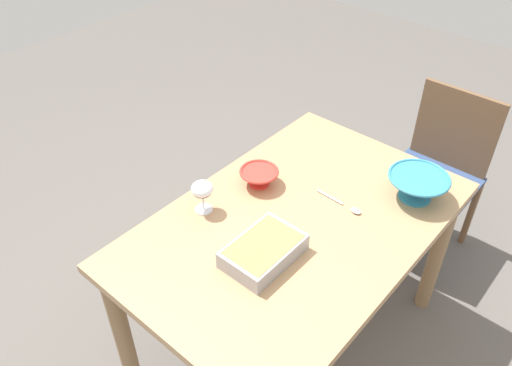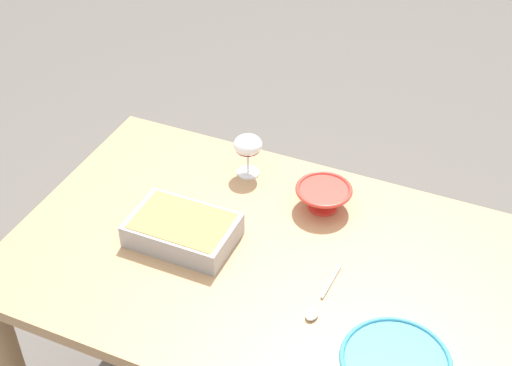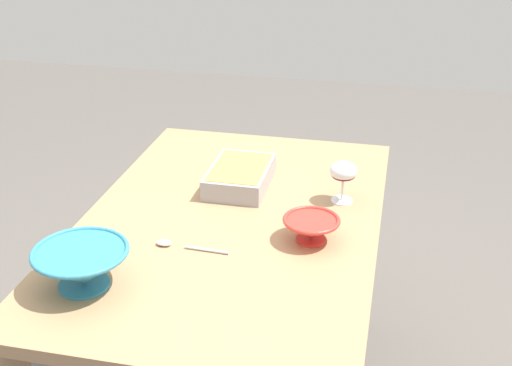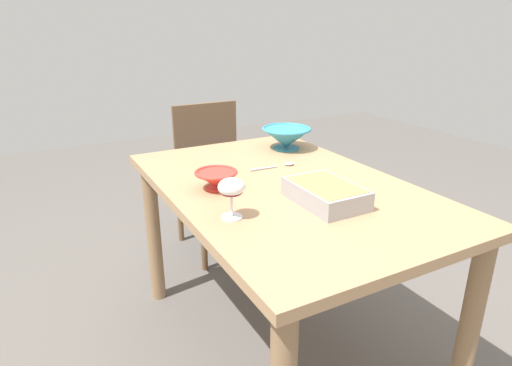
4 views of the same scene
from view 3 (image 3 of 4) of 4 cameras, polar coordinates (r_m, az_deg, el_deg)
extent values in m
cube|color=tan|center=(2.06, -2.11, -3.46)|extent=(1.37, 0.89, 0.04)
cylinder|color=#93704E|center=(2.87, -6.25, -3.53)|extent=(0.07, 0.07, 0.74)
cylinder|color=#93704E|center=(2.74, 9.05, -5.19)|extent=(0.07, 0.07, 0.74)
cylinder|color=white|center=(2.17, 7.23, -1.49)|extent=(0.07, 0.07, 0.01)
cylinder|color=white|center=(2.15, 7.29, -0.55)|extent=(0.01, 0.01, 0.07)
ellipsoid|color=white|center=(2.12, 7.38, 1.04)|extent=(0.09, 0.09, 0.06)
ellipsoid|color=#4C0A19|center=(2.13, 7.36, 0.69)|extent=(0.08, 0.08, 0.03)
cube|color=#99999E|center=(2.24, -1.37, 0.55)|extent=(0.28, 0.19, 0.07)
cube|color=tan|center=(2.23, -1.37, 1.16)|extent=(0.26, 0.17, 0.02)
cylinder|color=red|center=(1.94, 4.64, -4.77)|extent=(0.09, 0.09, 0.01)
cone|color=red|center=(1.92, 4.67, -3.90)|extent=(0.15, 0.15, 0.06)
torus|color=red|center=(1.91, 4.70, -3.13)|extent=(0.16, 0.16, 0.01)
cylinder|color=teal|center=(1.80, -14.27, -8.30)|extent=(0.13, 0.13, 0.01)
cone|color=teal|center=(1.77, -14.45, -6.92)|extent=(0.24, 0.24, 0.09)
torus|color=teal|center=(1.75, -14.62, -5.61)|extent=(0.24, 0.24, 0.01)
cylinder|color=silver|center=(1.89, -4.19, -5.64)|extent=(0.01, 0.13, 0.01)
ellipsoid|color=silver|center=(1.93, -7.77, -5.02)|extent=(0.03, 0.05, 0.01)
camera|label=1|loc=(3.23, -13.22, 31.74)|focal=36.19mm
camera|label=2|loc=(2.17, -50.53, 28.40)|focal=51.76mm
camera|label=4|loc=(3.15, 20.55, 17.10)|focal=30.55mm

